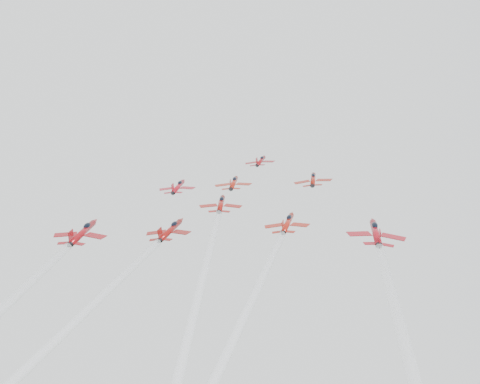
# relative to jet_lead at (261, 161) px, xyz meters

# --- Properties ---
(jet_lead) EXTENTS (8.44, 11.04, 6.23)m
(jet_lead) POSITION_rel_jet_lead_xyz_m (0.00, 0.00, 0.00)
(jet_lead) COLOR maroon
(jet_row2_left) EXTENTS (8.91, 11.66, 6.57)m
(jet_row2_left) POSITION_rel_jet_lead_xyz_m (-17.41, -19.99, -10.09)
(jet_row2_left) COLOR #AD101E
(jet_row2_center) EXTENTS (8.96, 11.72, 6.61)m
(jet_row2_center) POSITION_rel_jet_lead_xyz_m (-4.18, -18.35, -9.27)
(jet_row2_center) COLOR #A91F10
(jet_row2_right) EXTENTS (9.00, 11.78, 6.64)m
(jet_row2_right) POSITION_rel_jet_lead_xyz_m (14.61, -17.58, -8.87)
(jet_row2_right) COLOR #A11C0F
(jet_center) EXTENTS (9.11, 88.61, 45.55)m
(jet_center) POSITION_rel_jet_lead_xyz_m (-4.38, -71.48, -36.17)
(jet_center) COLOR #9F150F
(jet_rear_left) EXTENTS (8.96, 87.21, 44.83)m
(jet_rear_left) POSITION_rel_jet_lead_xyz_m (-11.38, -83.94, -42.46)
(jet_rear_left) COLOR maroon
(jet_rear_right) EXTENTS (8.58, 83.47, 42.91)m
(jet_rear_right) POSITION_rel_jet_lead_xyz_m (10.44, -79.95, -40.44)
(jet_rear_right) COLOR #AC1D10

